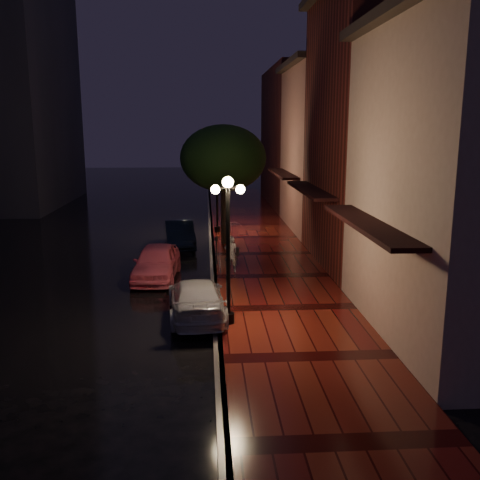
% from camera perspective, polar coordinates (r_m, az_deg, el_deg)
% --- Properties ---
extents(ground, '(120.00, 120.00, 0.00)m').
position_cam_1_polar(ground, '(20.74, -2.81, -4.32)').
color(ground, black).
rests_on(ground, ground).
extents(sidewalk, '(4.50, 60.00, 0.15)m').
position_cam_1_polar(sidewalk, '(20.88, 3.39, -4.01)').
color(sidewalk, '#4A0E0D').
rests_on(sidewalk, ground).
extents(curb, '(0.25, 60.00, 0.15)m').
position_cam_1_polar(curb, '(20.72, -2.81, -4.12)').
color(curb, '#595451').
rests_on(curb, ground).
extents(storefront_near, '(5.00, 8.00, 8.50)m').
position_cam_1_polar(storefront_near, '(15.78, 23.88, 5.27)').
color(storefront_near, gray).
rests_on(storefront_near, ground).
extents(storefront_mid, '(5.00, 8.00, 11.00)m').
position_cam_1_polar(storefront_mid, '(23.09, 14.92, 10.79)').
color(storefront_mid, '#511914').
rests_on(storefront_mid, ground).
extents(storefront_far, '(5.00, 8.00, 9.00)m').
position_cam_1_polar(storefront_far, '(30.82, 10.08, 9.33)').
color(storefront_far, '#8C5951').
rests_on(storefront_far, ground).
extents(storefront_extra, '(5.00, 12.00, 10.00)m').
position_cam_1_polar(storefront_extra, '(40.58, 6.73, 10.72)').
color(storefront_extra, '#511914').
rests_on(storefront_extra, ground).
extents(streetlamp_near, '(0.96, 0.36, 4.31)m').
position_cam_1_polar(streetlamp_near, '(15.27, -1.28, -0.17)').
color(streetlamp_near, black).
rests_on(streetlamp_near, sidewalk).
extents(streetlamp_far, '(0.96, 0.36, 4.31)m').
position_cam_1_polar(streetlamp_far, '(29.10, -2.47, 5.61)').
color(streetlamp_far, black).
rests_on(streetlamp_far, sidewalk).
extents(street_tree, '(4.16, 4.16, 5.80)m').
position_cam_1_polar(street_tree, '(25.97, -1.77, 8.49)').
color(street_tree, black).
rests_on(street_tree, sidewalk).
extents(pink_car, '(1.85, 4.08, 1.36)m').
position_cam_1_polar(pink_car, '(20.97, -8.89, -2.35)').
color(pink_car, '#F0637B').
rests_on(pink_car, ground).
extents(navy_car, '(1.78, 4.03, 1.29)m').
position_cam_1_polar(navy_car, '(26.51, -6.47, 0.64)').
color(navy_car, black).
rests_on(navy_car, ground).
extents(silver_car, '(2.00, 4.29, 1.21)m').
position_cam_1_polar(silver_car, '(16.70, -4.66, -6.24)').
color(silver_car, '#AEADB5').
rests_on(silver_car, ground).
extents(woman_with_umbrella, '(0.85, 0.86, 2.04)m').
position_cam_1_polar(woman_with_umbrella, '(21.10, -0.95, 0.17)').
color(woman_with_umbrella, white).
rests_on(woman_with_umbrella, sidewalk).
extents(parking_meter, '(0.13, 0.11, 1.22)m').
position_cam_1_polar(parking_meter, '(22.34, -2.53, -0.79)').
color(parking_meter, black).
rests_on(parking_meter, sidewalk).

